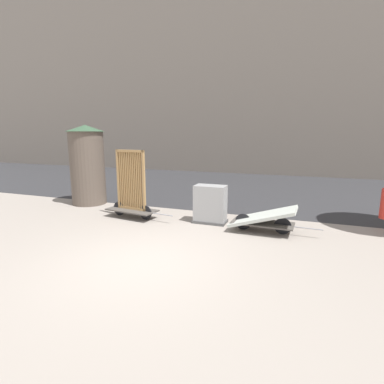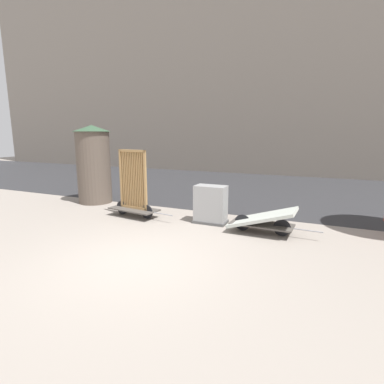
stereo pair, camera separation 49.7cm
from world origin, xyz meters
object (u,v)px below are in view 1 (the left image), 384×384
Objects in this scene: bike_cart_with_mattress at (263,218)px; utility_cabinet at (210,206)px; advertising_column at (87,164)px; bike_cart_with_bedframe at (132,195)px.

utility_cabinet is at bearing 170.87° from bike_cart_with_mattress.
advertising_column reaches higher than utility_cabinet.
advertising_column is at bearing 163.92° from bike_cart_with_bedframe.
advertising_column is (-2.56, 1.12, 0.76)m from bike_cart_with_bedframe.
utility_cabinet is at bearing -8.90° from advertising_column.
advertising_column reaches higher than bike_cart_with_bedframe.
bike_cart_with_mattress is at bearing -9.60° from advertising_column.
advertising_column is at bearing 173.09° from bike_cart_with_mattress.
bike_cart_with_bedframe is at bearing -172.38° from utility_cabinet.
utility_cabinet is 5.20m from advertising_column.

